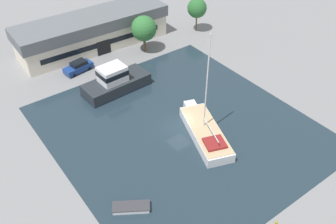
# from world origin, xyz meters

# --- Properties ---
(ground_plane) EXTENTS (440.00, 440.00, 0.00)m
(ground_plane) POSITION_xyz_m (0.00, 0.00, 0.00)
(ground_plane) COLOR slate
(water_canal) EXTENTS (29.86, 32.28, 0.01)m
(water_canal) POSITION_xyz_m (0.00, 0.00, 0.00)
(water_canal) COLOR #1E2D38
(water_canal) RESTS_ON ground
(warehouse_building) EXTENTS (25.71, 7.86, 5.41)m
(warehouse_building) POSITION_xyz_m (1.59, 25.57, 2.74)
(warehouse_building) COLOR beige
(warehouse_building) RESTS_ON ground
(quay_tree_near_building) EXTENTS (4.11, 4.11, 6.13)m
(quay_tree_near_building) POSITION_xyz_m (7.45, 19.00, 4.06)
(quay_tree_near_building) COLOR brown
(quay_tree_near_building) RESTS_ON ground
(quay_tree_by_water) EXTENTS (3.44, 3.44, 6.06)m
(quay_tree_by_water) POSITION_xyz_m (19.14, 19.66, 4.33)
(quay_tree_by_water) COLOR brown
(quay_tree_by_water) RESTS_ON ground
(parked_car) EXTENTS (4.66, 2.46, 1.70)m
(parked_car) POSITION_xyz_m (-4.25, 19.67, 0.85)
(parked_car) COLOR navy
(parked_car) RESTS_ON ground
(sailboat_moored) EXTENTS (6.52, 11.36, 13.52)m
(sailboat_moored) POSITION_xyz_m (1.53, -3.09, 0.73)
(sailboat_moored) COLOR silver
(sailboat_moored) RESTS_ON water_canal
(motor_cruiser) EXTENTS (9.80, 4.38, 3.92)m
(motor_cruiser) POSITION_xyz_m (-2.18, 12.02, 1.41)
(motor_cruiser) COLOR #23282D
(motor_cruiser) RESTS_ON water_canal
(small_dinghy) EXTENTS (3.89, 3.18, 0.52)m
(small_dinghy) POSITION_xyz_m (-11.53, -6.95, 0.27)
(small_dinghy) COLOR silver
(small_dinghy) RESTS_ON water_canal
(mooring_bollard) EXTENTS (0.25, 0.25, 0.79)m
(mooring_bollard) POSITION_xyz_m (-1.50, -16.88, 0.42)
(mooring_bollard) COLOR olive
(mooring_bollard) RESTS_ON ground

